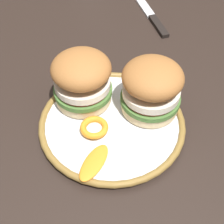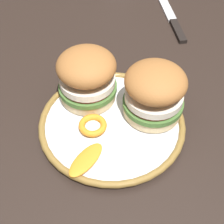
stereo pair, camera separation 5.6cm
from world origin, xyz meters
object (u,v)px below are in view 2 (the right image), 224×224
at_px(sandwich_half_left, 87,76).
at_px(sandwich_half_right, 155,92).
at_px(dinner_plate, 112,123).
at_px(dining_table, 132,145).
at_px(table_knife, 172,20).

distance_m(sandwich_half_left, sandwich_half_right, 0.12).
height_order(dinner_plate, sandwich_half_right, sandwich_half_right).
bearing_deg(dining_table, sandwich_half_right, 55.23).
relative_size(dining_table, table_knife, 6.47).
bearing_deg(table_knife, dinner_plate, -39.69).
distance_m(dinner_plate, sandwich_half_right, 0.10).
bearing_deg(sandwich_half_right, dinner_plate, -89.02).
relative_size(dinner_plate, table_knife, 1.20).
bearing_deg(dining_table, dinner_plate, -68.70).
bearing_deg(dinner_plate, table_knife, 140.31).
xyz_separation_m(dining_table, sandwich_half_left, (-0.05, -0.08, 0.17)).
relative_size(dinner_plate, sandwich_half_left, 1.78).
bearing_deg(dinner_plate, sandwich_half_right, 90.98).
bearing_deg(sandwich_half_right, dining_table, -124.77).
distance_m(dining_table, dinner_plate, 0.13).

